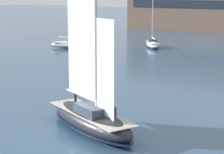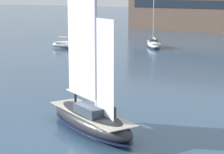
{
  "view_description": "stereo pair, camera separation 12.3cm",
  "coord_description": "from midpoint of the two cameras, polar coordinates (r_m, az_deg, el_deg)",
  "views": [
    {
      "loc": [
        16.96,
        -25.4,
        10.16
      ],
      "look_at": [
        0.0,
        3.0,
        3.51
      ],
      "focal_mm": 70.0,
      "sensor_mm": 36.0,
      "label": 1
    },
    {
      "loc": [
        17.06,
        -25.34,
        10.16
      ],
      "look_at": [
        0.0,
        3.0,
        3.51
      ],
      "focal_mm": 70.0,
      "sensor_mm": 36.0,
      "label": 2
    }
  ],
  "objects": [
    {
      "name": "waterfront_building",
      "position": [
        114.33,
        11.91,
        9.26
      ],
      "size": [
        37.89,
        15.35,
        12.79
      ],
      "color": "brown",
      "rests_on": "ground"
    },
    {
      "name": "ground_plane",
      "position": [
        32.19,
        -2.87,
        -7.04
      ],
      "size": [
        400.0,
        400.0,
        0.0
      ],
      "primitive_type": "plane",
      "color": "#385675"
    },
    {
      "name": "sailboat_main",
      "position": [
        31.85,
        -2.87,
        -5.18
      ],
      "size": [
        10.33,
        7.07,
        13.91
      ],
      "color": "#232328",
      "rests_on": "ground"
    },
    {
      "name": "sailboat_moored_mid_channel",
      "position": [
        76.48,
        -5.2,
        4.26
      ],
      "size": [
        8.31,
        4.21,
        11.01
      ],
      "color": "silver",
      "rests_on": "ground"
    },
    {
      "name": "sailboat_moored_near_marina",
      "position": [
        78.09,
        5.27,
        4.33
      ],
      "size": [
        5.59,
        6.87,
        9.64
      ],
      "color": "white",
      "rests_on": "ground"
    }
  ]
}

